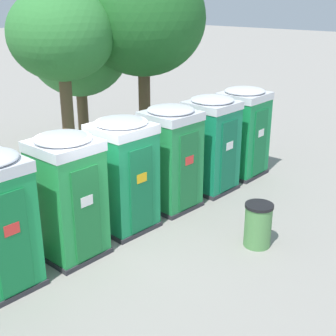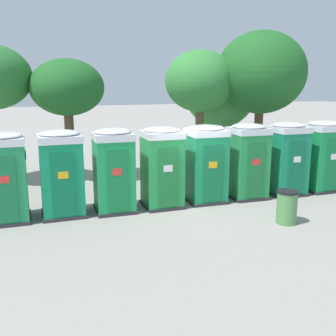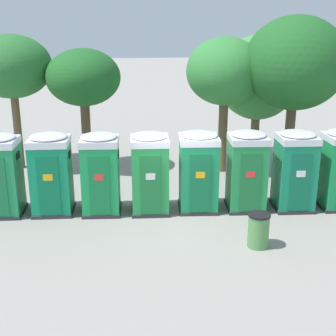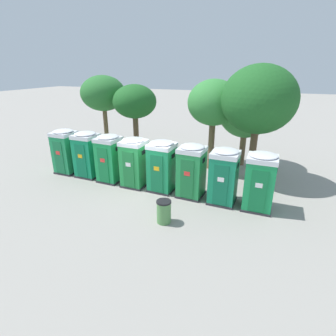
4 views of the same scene
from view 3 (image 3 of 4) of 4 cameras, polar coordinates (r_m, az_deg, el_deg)
The scene contains 14 objects.
ground_plane at distance 14.95m, azimuth 0.78°, elevation -5.22°, with size 120.00×120.00×0.00m, color gray.
portapotty_0 at distance 15.19m, azimuth -19.72°, elevation -0.77°, with size 1.22×1.23×2.54m.
portapotty_1 at distance 14.86m, azimuth -14.04°, elevation -0.64°, with size 1.26×1.23×2.54m.
portapotty_2 at distance 14.58m, azimuth -8.21°, elevation -0.63°, with size 1.23×1.25×2.54m.
portapotty_3 at distance 14.50m, azimuth -2.21°, elevation -0.56°, with size 1.22×1.24×2.54m.
portapotty_4 at distance 14.67m, azimuth 3.74°, elevation -0.37°, with size 1.29×1.27×2.54m.
portapotty_5 at distance 14.90m, azimuth 9.57°, elevation -0.29°, with size 1.26×1.27×2.54m.
portapotty_6 at distance 15.27m, azimuth 15.19°, elevation -0.23°, with size 1.24×1.25×2.54m.
street_tree_0 at distance 18.00m, azimuth 15.24°, elevation 12.15°, with size 3.73×3.73×5.99m.
street_tree_1 at distance 19.90m, azimuth 10.90°, elevation 10.70°, with size 3.36×3.36×5.23m.
street_tree_2 at distance 18.46m, azimuth -10.28°, elevation 10.68°, with size 2.85×2.85×4.79m.
street_tree_3 at distance 19.35m, azimuth -18.55°, elevation 11.57°, with size 3.12×3.12×5.30m.
street_tree_4 at distance 18.11m, azimuth 6.95°, elevation 11.49°, with size 2.93×2.93×5.21m.
trash_can at distance 12.76m, azimuth 10.97°, elevation -7.45°, with size 0.59×0.59×0.94m.
Camera 3 is at (-1.60, -13.67, 5.85)m, focal length 50.00 mm.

